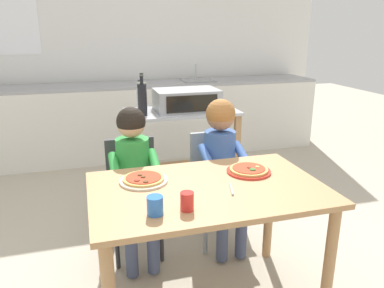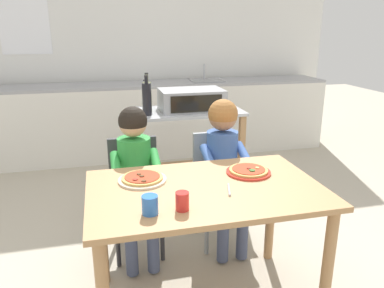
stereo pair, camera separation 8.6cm
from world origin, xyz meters
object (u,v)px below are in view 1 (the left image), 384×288
Objects in this scene: dining_chair_right at (216,179)px; pizza_plate_cream at (144,179)px; bottle_clear_vinegar at (140,99)px; dining_chair_left at (133,189)px; pizza_plate_red_rimmed at (249,170)px; kitchen_island_cart at (181,143)px; child_in_green_shirt at (134,168)px; child_in_blue_striped_shirt at (222,155)px; drinking_cup_red at (187,201)px; toaster_oven at (186,100)px; dining_table at (207,205)px; bottle_squat_spirits at (142,97)px; serving_spoon at (231,189)px; bottle_brown_beer at (142,99)px; drinking_cup_blue at (155,206)px.

pizza_plate_cream is (-0.62, -0.52, 0.28)m from dining_chair_right.
bottle_clear_vinegar reaches higher than dining_chair_left.
pizza_plate_cream is at bearing 176.90° from pizza_plate_red_rimmed.
dining_chair_left is (-0.53, -0.67, -0.09)m from kitchen_island_cart.
child_in_green_shirt is 0.98× the size of child_in_blue_striped_shirt.
child_in_blue_striped_shirt is 12.01× the size of drinking_cup_red.
bottle_clear_vinegar reaches higher than pizza_plate_red_rimmed.
pizza_plate_cream is at bearing -146.94° from child_in_blue_striped_shirt.
toaster_oven is 2.07× the size of bottle_clear_vinegar.
pizza_plate_cream is at bearing -115.97° from toaster_oven.
dining_chair_left is at bearing 138.28° from pizza_plate_red_rimmed.
toaster_oven is 0.43× the size of dining_table.
bottle_squat_spirits reaches higher than dining_chair_right.
dining_table is 8.90× the size of serving_spoon.
bottle_clear_vinegar reaches higher than drinking_cup_red.
bottle_brown_beer reaches higher than dining_chair_right.
dining_chair_left is 0.77× the size of child_in_green_shirt.
drinking_cup_blue is (-0.33, -0.23, 0.16)m from dining_table.
bottle_clear_vinegar is at bearing 81.79° from pizza_plate_cream.
toaster_oven is 1.43m from serving_spoon.
child_in_blue_striped_shirt is (0.43, -0.78, -0.30)m from bottle_squat_spirits.
serving_spoon is (-0.19, -0.21, -0.01)m from pizza_plate_red_rimmed.
dining_table is 1.54× the size of dining_chair_left.
dining_chair_right is 3.13× the size of pizza_plate_red_rimmed.
dining_chair_right is 0.25m from child_in_blue_striped_shirt.
child_in_blue_striped_shirt is at bearing -56.58° from bottle_brown_beer.
kitchen_island_cart is 1.79× the size of toaster_oven.
drinking_cup_blue is (-0.63, -0.36, 0.03)m from pizza_plate_red_rimmed.
toaster_oven is at bearing 64.03° from pizza_plate_cream.
pizza_plate_red_rimmed is (0.43, -1.21, -0.25)m from bottle_squat_spirits.
pizza_plate_cream is (-0.32, 0.17, 0.12)m from dining_table.
pizza_plate_red_rimmed is at bearing -89.99° from dining_chair_right.
kitchen_island_cart is at bearing 51.89° from dining_chair_left.
child_in_blue_striped_shirt is at bearing -83.40° from kitchen_island_cart.
dining_chair_right is at bearing -51.50° from bottle_brown_beer.
serving_spoon is at bearing -79.20° from bottle_brown_beer.
kitchen_island_cart is at bearing 85.92° from serving_spoon.
kitchen_island_cart is 1.24m from pizza_plate_red_rimmed.
dining_table is at bearing -84.83° from bottle_clear_vinegar.
drinking_cup_blue is (-0.20, -1.57, -0.22)m from bottle_squat_spirits.
bottle_brown_beer is at bearing 72.73° from dining_chair_left.
drinking_cup_red reaches higher than dining_chair_left.
dining_chair_left is at bearing 89.98° from pizza_plate_cream.
pizza_plate_cream is at bearing -90.02° from dining_chair_left.
dining_chair_left reaches higher than serving_spoon.
drinking_cup_red is at bearing 0.18° from drinking_cup_blue.
bottle_squat_spirits is at bearing -87.92° from bottle_clear_vinegar.
child_in_green_shirt is at bearing -123.67° from kitchen_island_cart.
bottle_brown_beer is 1.30m from dining_table.
drinking_cup_blue is at bearing -97.26° from bottle_squat_spirits.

